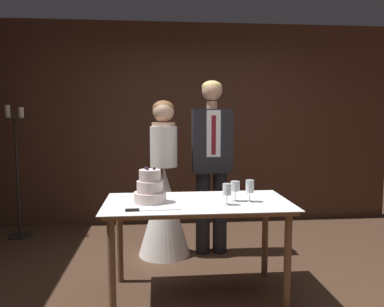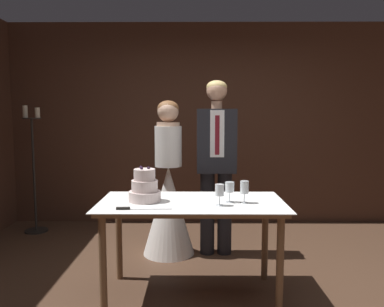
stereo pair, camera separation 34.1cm
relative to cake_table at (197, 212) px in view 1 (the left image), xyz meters
name	(u,v)px [view 1 (the left image)]	position (x,y,z in m)	size (l,w,h in m)	color
ground_plane	(223,302)	(0.19, -0.15, -0.69)	(40.00, 40.00, 0.00)	#4C3323
wall_back	(194,124)	(0.19, 2.16, 0.65)	(5.48, 0.12, 2.68)	#472B1E
cake_table	(197,212)	(0.00, 0.00, 0.00)	(1.48, 0.77, 0.78)	brown
tiered_cake	(150,189)	(-0.38, 0.01, 0.20)	(0.26, 0.26, 0.28)	beige
cake_knife	(142,210)	(-0.43, -0.26, 0.10)	(0.41, 0.04, 0.02)	silver
wine_glass_near	(250,187)	(0.41, -0.05, 0.21)	(0.07, 0.07, 0.18)	silver
wine_glass_middle	(235,187)	(0.30, -0.02, 0.21)	(0.07, 0.07, 0.16)	silver
wine_glass_far	(227,191)	(0.21, -0.13, 0.20)	(0.07, 0.07, 0.17)	silver
bride	(164,198)	(-0.25, 0.92, -0.09)	(0.54, 0.54, 1.61)	white
groom	(212,158)	(0.25, 0.92, 0.33)	(0.40, 0.25, 1.82)	black
candle_stand	(17,176)	(-1.98, 1.65, 0.05)	(0.28, 0.28, 1.58)	black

